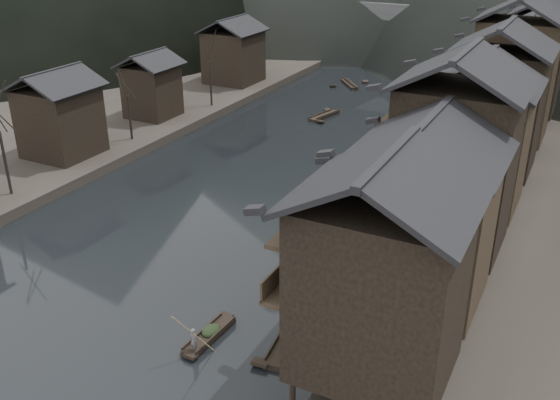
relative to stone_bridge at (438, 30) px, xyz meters
The scene contains 12 objects.
water 72.18m from the stone_bridge, 90.00° to the right, with size 300.00×300.00×0.00m, color black.
left_bank 47.64m from the stone_bridge, 137.56° to the right, with size 40.00×200.00×1.20m, color #2D2823.
stilt_houses 55.82m from the stone_bridge, 71.92° to the right, with size 9.00×67.60×15.97m.
left_houses 55.79m from the stone_bridge, 111.56° to the right, with size 8.10×53.20×8.73m.
bare_trees 65.22m from the stone_bridge, 105.11° to the right, with size 3.93×44.38×7.85m.
moored_sampans 49.45m from the stone_bridge, 75.80° to the right, with size 3.34×66.81×0.47m.
midriver_boats 29.37m from the stone_bridge, 100.93° to the right, with size 6.15×21.04×0.45m.
stone_bridge is the anchor object (origin of this frame).
hero_sampan 79.45m from the stone_bridge, 84.81° to the right, with size 1.14×4.59×0.43m.
cargo_heap 79.20m from the stone_bridge, 84.81° to the right, with size 1.00×1.31×0.60m, color black.
boatman 80.98m from the stone_bridge, 84.86° to the right, with size 0.57×0.37×1.55m, color #5C5C5F.
bamboo_pole 80.92m from the stone_bridge, 84.72° to the right, with size 0.06×0.06×4.30m, color #8C7A51.
Camera 1 is at (24.18, -31.20, 22.42)m, focal length 40.00 mm.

